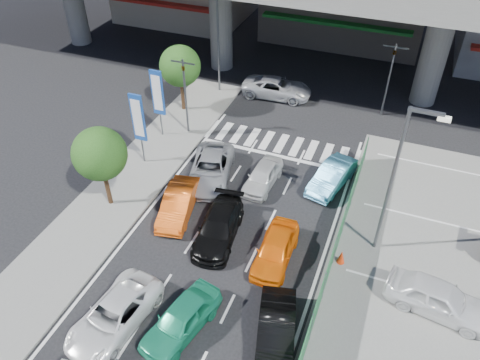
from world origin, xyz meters
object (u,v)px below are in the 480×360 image
at_px(signboard_near, 138,120).
at_px(kei_truck_front_right, 332,176).
at_px(tree_far, 180,66).
at_px(wagon_silver_front_left, 211,169).
at_px(taxi_teal_mid, 181,319).
at_px(sedan_white_mid_left, 114,315).
at_px(parked_sedan_white, 439,298).
at_px(signboard_far, 158,95).
at_px(crossing_wagon_silver, 277,88).
at_px(taxi_orange_left, 178,204).
at_px(taxi_orange_right, 275,249).
at_px(tree_near, 100,154).
at_px(traffic_light_right, 392,63).
at_px(street_lamp_right, 398,173).
at_px(sedan_white_front_mid, 263,176).
at_px(traffic_cone, 341,257).
at_px(traffic_light_left, 184,79).
at_px(street_lamp_left, 220,31).
at_px(sedan_black_mid, 219,228).
at_px(hatch_black_mid_right, 276,333).

height_order(signboard_near, kei_truck_front_right, signboard_near).
relative_size(tree_far, wagon_silver_front_left, 0.97).
bearing_deg(taxi_teal_mid, sedan_white_mid_left, -150.65).
bearing_deg(parked_sedan_white, signboard_far, 75.00).
distance_m(taxi_teal_mid, crossing_wagon_silver, 20.58).
height_order(tree_far, taxi_orange_left, tree_far).
bearing_deg(wagon_silver_front_left, parked_sedan_white, -34.95).
bearing_deg(signboard_near, taxi_orange_right, -24.67).
xyz_separation_m(signboard_far, tree_near, (0.60, -6.99, 0.32)).
distance_m(traffic_light_right, crossing_wagon_silver, 8.35).
bearing_deg(street_lamp_right, taxi_orange_right, -150.92).
bearing_deg(street_lamp_right, traffic_light_right, 97.34).
distance_m(traffic_light_right, sedan_white_front_mid, 12.12).
bearing_deg(tree_far, sedan_white_front_mid, -36.30).
relative_size(signboard_near, sedan_white_front_mid, 1.29).
distance_m(signboard_near, wagon_silver_front_left, 5.00).
xyz_separation_m(taxi_orange_right, traffic_cone, (3.00, 0.91, -0.25)).
bearing_deg(wagon_silver_front_left, sedan_white_mid_left, -102.56).
height_order(parked_sedan_white, traffic_cone, parked_sedan_white).
relative_size(wagon_silver_front_left, kei_truck_front_right, 1.23).
bearing_deg(traffic_cone, taxi_orange_right, -163.07).
bearing_deg(street_lamp_right, traffic_light_left, 155.84).
relative_size(tree_near, crossing_wagon_silver, 0.94).
height_order(tree_far, sedan_white_mid_left, tree_far).
relative_size(street_lamp_left, taxi_teal_mid, 1.98).
bearing_deg(street_lamp_right, sedan_white_front_mid, 159.42).
bearing_deg(taxi_teal_mid, signboard_near, 140.53).
bearing_deg(sedan_white_mid_left, signboard_near, 121.09).
xyz_separation_m(tree_far, sedan_white_mid_left, (5.30, -16.92, -2.74)).
relative_size(street_lamp_left, kei_truck_front_right, 1.99).
relative_size(street_lamp_right, sedan_white_front_mid, 2.19).
distance_m(street_lamp_right, sedan_white_mid_left, 13.47).
bearing_deg(street_lamp_left, sedan_black_mid, -67.53).
distance_m(sedan_black_mid, wagon_silver_front_left, 4.83).
bearing_deg(wagon_silver_front_left, signboard_far, 134.56).
relative_size(traffic_light_right, parked_sedan_white, 1.17).
height_order(tree_far, crossing_wagon_silver, tree_far).
bearing_deg(street_lamp_right, signboard_far, 161.32).
distance_m(signboard_far, hatch_black_mid_right, 16.73).
bearing_deg(taxi_orange_left, wagon_silver_front_left, 72.20).
xyz_separation_m(tree_near, taxi_orange_right, (9.64, -0.52, -2.70)).
xyz_separation_m(wagon_silver_front_left, crossing_wagon_silver, (0.60, 10.73, 0.02)).
bearing_deg(street_lamp_left, traffic_light_left, -88.80).
distance_m(street_lamp_right, signboard_near, 14.61).
distance_m(signboard_far, sedan_black_mid, 10.37).
bearing_deg(taxi_orange_left, sedan_black_mid, -29.32).
relative_size(crossing_wagon_silver, parked_sedan_white, 1.15).
relative_size(traffic_light_left, taxi_orange_right, 1.29).
height_order(signboard_far, sedan_black_mid, signboard_far).
height_order(taxi_teal_mid, wagon_silver_front_left, taxi_teal_mid).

